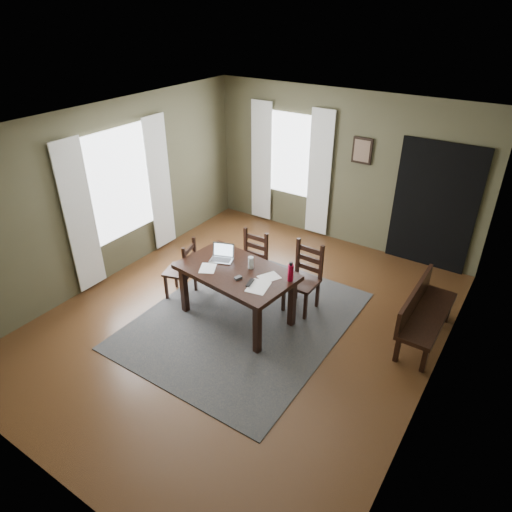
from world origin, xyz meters
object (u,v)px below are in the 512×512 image
Objects in this scene: chair_end at (183,270)px; chair_back_right at (303,278)px; chair_back_left at (251,264)px; water_bottle at (291,272)px; bench at (423,310)px; dining_table at (236,276)px; laptop at (222,255)px.

chair_back_right is at bearing 97.54° from chair_end.
chair_back_right is at bearing 2.96° from chair_back_left.
water_bottle is at bearing -28.62° from chair_back_left.
chair_back_right reaches higher than bench.
bench is at bearing 29.95° from dining_table.
laptop is (-2.60, -0.82, 0.39)m from bench.
chair_back_left is 0.86m from chair_back_right.
water_bottle is (0.73, 0.18, 0.22)m from dining_table.
dining_table is at bearing -130.32° from chair_back_right.
water_bottle is at bearing 117.07° from bench.
bench is at bearing 9.32° from chair_back_right.
chair_back_right reaches higher than chair_back_left.
chair_end is 0.68× the size of bench.
dining_table is 1.71× the size of chair_back_left.
water_bottle is at bearing -17.93° from laptop.
dining_table reaches higher than bench.
chair_back_right reaches higher than laptop.
chair_end is 2.48× the size of laptop.
laptop is at bearing -147.83° from chair_back_right.
chair_end is at bearing 171.23° from laptop.
bench is 3.66× the size of laptop.
chair_back_left reaches higher than bench.
laptop reaches higher than bench.
chair_back_right is 1.64m from bench.
chair_back_left is 0.65m from laptop.
chair_end is at bearing -141.21° from chair_back_left.
dining_table is 1.22× the size of bench.
chair_back_right reaches higher than dining_table.
water_bottle is at bearing -80.10° from chair_back_right.
bench is (1.62, 0.23, -0.04)m from chair_back_right.
laptop is (0.66, 0.13, 0.39)m from chair_end.
water_bottle reaches higher than chair_back_left.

